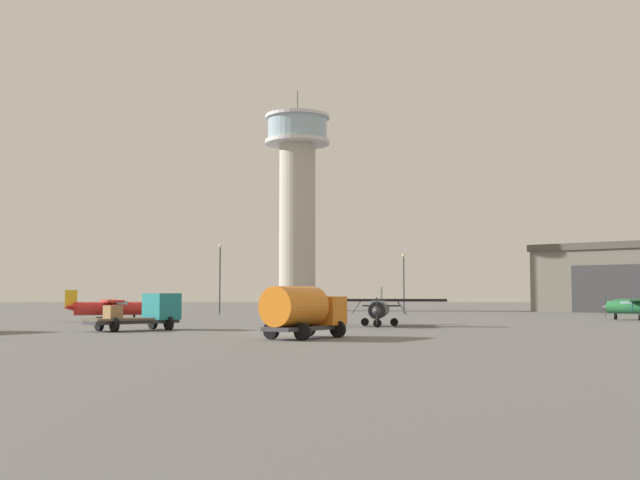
% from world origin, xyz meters
% --- Properties ---
extents(ground_plane, '(400.00, 400.00, 0.00)m').
position_xyz_m(ground_plane, '(0.00, 0.00, 0.00)').
color(ground_plane, '#60605E').
extents(control_tower, '(10.35, 10.35, 35.24)m').
position_xyz_m(control_tower, '(-2.09, 70.53, 18.47)').
color(control_tower, '#B2AD9E').
rests_on(control_tower, ground_plane).
extents(airplane_green, '(8.10, 9.15, 3.08)m').
position_xyz_m(airplane_green, '(33.60, 25.16, 1.44)').
color(airplane_green, '#287A42').
rests_on(airplane_green, ground_plane).
extents(airplane_black, '(10.94, 8.57, 3.21)m').
position_xyz_m(airplane_black, '(6.36, 11.02, 1.50)').
color(airplane_black, black).
rests_on(airplane_black, ground_plane).
extents(airplane_red, '(7.87, 9.98, 2.98)m').
position_xyz_m(airplane_red, '(-18.64, 21.46, 1.39)').
color(airplane_red, red).
rests_on(airplane_red, ground_plane).
extents(truck_fuel_tanker_orange, '(5.12, 5.96, 3.04)m').
position_xyz_m(truck_fuel_tanker_orange, '(0.50, -6.74, 1.67)').
color(truck_fuel_tanker_orange, '#38383D').
rests_on(truck_fuel_tanker_orange, ground_plane).
extents(truck_flatbed_teal, '(6.49, 6.28, 2.65)m').
position_xyz_m(truck_flatbed_teal, '(-10.95, 3.89, 1.28)').
color(truck_flatbed_teal, '#38383D').
rests_on(truck_flatbed_teal, ground_plane).
extents(light_post_west, '(0.44, 0.44, 9.09)m').
position_xyz_m(light_post_west, '(-11.52, 48.66, 5.38)').
color(light_post_west, '#38383D').
rests_on(light_post_west, ground_plane).
extents(light_post_east, '(0.44, 0.44, 8.04)m').
position_xyz_m(light_post_east, '(12.83, 52.07, 4.83)').
color(light_post_east, '#38383D').
rests_on(light_post_east, ground_plane).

